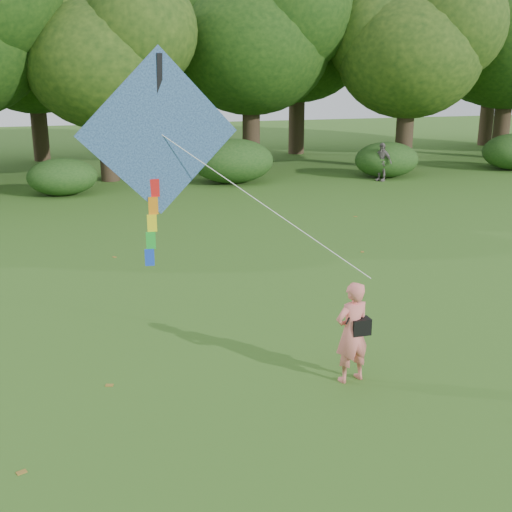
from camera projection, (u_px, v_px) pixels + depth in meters
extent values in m
plane|color=#265114|center=(333.00, 376.00, 10.25)|extent=(100.00, 100.00, 0.00)
imported|color=#E5726B|center=(352.00, 332.00, 9.89)|extent=(0.66, 0.50, 1.63)
imported|color=slate|center=(381.00, 162.00, 27.81)|extent=(0.87, 1.03, 1.66)
cube|color=black|center=(360.00, 326.00, 9.87)|extent=(0.30, 0.20, 0.26)
cylinder|color=black|center=(354.00, 308.00, 9.74)|extent=(0.33, 0.14, 0.47)
cube|color=#293DB4|center=(159.00, 133.00, 9.05)|extent=(2.35, 0.41, 2.37)
cube|color=black|center=(159.00, 133.00, 9.08)|extent=(0.14, 0.30, 2.17)
cylinder|color=white|center=(269.00, 208.00, 9.36)|extent=(2.99, 0.89, 2.18)
cube|color=red|center=(155.00, 188.00, 9.27)|extent=(0.14, 0.06, 0.26)
cube|color=orange|center=(153.00, 206.00, 9.33)|extent=(0.14, 0.06, 0.26)
cube|color=yellow|center=(152.00, 223.00, 9.40)|extent=(0.14, 0.06, 0.26)
cube|color=green|center=(151.00, 240.00, 9.46)|extent=(0.14, 0.06, 0.26)
cube|color=blue|center=(150.00, 257.00, 9.53)|extent=(0.14, 0.06, 0.26)
cylinder|color=#3A2D1E|center=(108.00, 144.00, 27.65)|extent=(0.80, 0.80, 3.15)
ellipsoid|color=#1E3F11|center=(103.00, 64.00, 26.71)|extent=(6.40, 6.40, 5.44)
cylinder|color=#3A2D1E|center=(251.00, 130.00, 31.33)|extent=(0.86, 0.86, 3.67)
ellipsoid|color=#1E3F11|center=(251.00, 45.00, 30.23)|extent=(7.60, 7.60, 6.46)
cylinder|color=#3A2D1E|center=(404.00, 133.00, 30.98)|extent=(0.83, 0.83, 3.43)
ellipsoid|color=#1E3F11|center=(409.00, 56.00, 29.97)|extent=(6.80, 6.80, 5.78)
cylinder|color=#3A2D1E|center=(502.00, 123.00, 34.69)|extent=(0.87, 0.87, 3.78)
ellipsoid|color=#1E3F11|center=(510.00, 45.00, 33.55)|extent=(7.80, 7.80, 6.63)
cylinder|color=#3A2D1E|center=(40.00, 127.00, 33.68)|extent=(0.84, 0.84, 3.50)
ellipsoid|color=#1E3F11|center=(33.00, 54.00, 32.65)|extent=(7.00, 7.00, 5.95)
cylinder|color=#3A2D1E|center=(297.00, 118.00, 36.52)|extent=(0.90, 0.90, 4.02)
ellipsoid|color=#1E3F11|center=(298.00, 41.00, 35.35)|extent=(7.80, 7.80, 6.63)
cylinder|color=#3A2D1E|center=(487.00, 117.00, 40.59)|extent=(0.85, 0.85, 3.57)
ellipsoid|color=#1E3F11|center=(493.00, 54.00, 39.53)|extent=(7.20, 7.20, 6.12)
ellipsoid|color=#264919|center=(62.00, 177.00, 24.68)|extent=(2.66, 2.09, 1.42)
ellipsoid|color=#264919|center=(233.00, 161.00, 27.27)|extent=(3.50, 2.75, 1.88)
ellipsoid|color=#264919|center=(387.00, 160.00, 28.76)|extent=(2.94, 2.31, 1.58)
cube|color=olive|center=(109.00, 385.00, 9.94)|extent=(0.14, 0.11, 0.01)
cube|color=olive|center=(22.00, 472.00, 7.80)|extent=(0.14, 0.12, 0.01)
cube|color=olive|center=(362.00, 252.00, 17.17)|extent=(0.13, 0.14, 0.01)
cube|color=olive|center=(114.00, 257.00, 16.69)|extent=(0.13, 0.14, 0.01)
cube|color=olive|center=(355.00, 216.00, 21.27)|extent=(0.14, 0.13, 0.01)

